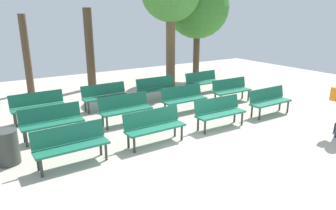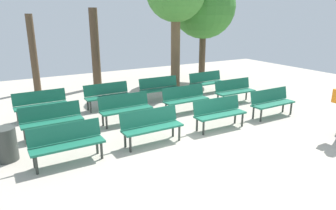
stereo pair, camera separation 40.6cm
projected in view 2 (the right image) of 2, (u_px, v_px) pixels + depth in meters
The scene contains 17 objects.
ground_plane at pixel (225, 156), 7.20m from camera, with size 24.00×24.00×0.00m, color #B2A899.
bench_r0_c0 at pixel (67, 141), 6.79m from camera, with size 1.61×0.52×0.87m.
bench_r0_c1 at pixel (151, 124), 7.81m from camera, with size 1.61×0.51×0.87m.
bench_r0_c2 at pixel (219, 112), 8.85m from camera, with size 1.61×0.50×0.87m.
bench_r0_c3 at pixel (272, 101), 9.91m from camera, with size 1.61×0.51×0.87m.
bench_r1_c0 at pixel (52, 119), 8.26m from camera, with size 1.61×0.51×0.87m.
bench_r1_c1 at pixel (125, 107), 9.29m from camera, with size 1.61×0.51×0.87m.
bench_r1_c2 at pixel (185, 98), 10.33m from camera, with size 1.61×0.50×0.87m.
bench_r1_c3 at pixel (234, 90), 11.41m from camera, with size 1.60×0.48×0.87m.
bench_r2_c0 at pixel (41, 103), 9.69m from camera, with size 1.61×0.52×0.87m.
bench_r2_c1 at pixel (107, 94), 10.76m from camera, with size 1.61×0.52×0.87m.
bench_r2_c2 at pixel (160, 87), 11.79m from camera, with size 1.61×0.50×0.87m.
bench_r2_c3 at pixel (207, 81), 12.85m from camera, with size 1.62×0.55×0.87m.
tree_0 at pixel (33, 54), 12.78m from camera, with size 0.29×0.29×3.23m.
tree_1 at pixel (95, 49), 13.44m from camera, with size 0.37×0.37×3.47m.
tree_2 at pixel (204, 7), 14.44m from camera, with size 3.00×3.00×5.05m.
trash_bin at pixel (5, 144), 6.91m from camera, with size 0.50×0.50×0.77m, color #383D38.
Camera 2 is at (-4.42, -5.03, 3.21)m, focal length 32.73 mm.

